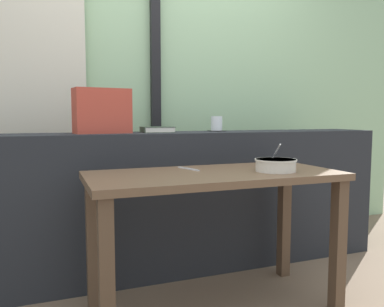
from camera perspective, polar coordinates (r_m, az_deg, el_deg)
The scene contains 12 objects.
ground at distance 2.16m, azimuth 3.00°, elevation -21.60°, with size 8.00×8.00×0.00m, color #75604C.
outdoor_backdrop at distance 3.08m, azimuth -6.15°, elevation 13.24°, with size 4.80×0.08×2.80m, color #9EC699.
curtain_left_panel at distance 2.86m, azimuth -21.02°, elevation 10.49°, with size 0.56×0.06×2.50m, color beige.
window_divider_post at distance 3.01m, azimuth -5.38°, elevation 11.52°, with size 0.07×0.05×2.60m, color black.
dark_console_ledge at distance 2.49m, azimuth -2.11°, elevation -7.05°, with size 2.80×0.38×0.88m, color #23262B.
breakfast_table at distance 1.95m, azimuth 3.35°, elevation -6.13°, with size 1.25×0.57×0.71m.
coaster_square at distance 2.61m, azimuth 3.63°, elevation 3.34°, with size 0.10×0.10×0.01m, color black.
juice_glass at distance 2.60m, azimuth 3.63°, elevation 4.34°, with size 0.08×0.08×0.10m.
closed_book at distance 2.43m, azimuth -5.14°, elevation 3.53°, with size 0.20×0.16×0.03m.
throw_pillow at distance 2.33m, azimuth -13.06°, elevation 6.10°, with size 0.32×0.14×0.26m, color #B74233.
soup_bowl at distance 2.00m, azimuth 12.19°, elevation -1.66°, with size 0.21×0.21×0.14m.
fork_utensil at distance 2.03m, azimuth -0.50°, elevation -2.26°, with size 0.02×0.17×0.01m, color silver.
Camera 1 is at (-0.78, -1.75, 0.98)m, focal length 36.30 mm.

